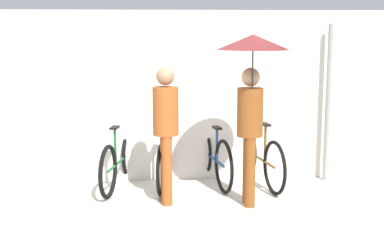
{
  "coord_description": "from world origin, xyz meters",
  "views": [
    {
      "loc": [
        -0.43,
        -5.88,
        2.18
      ],
      "look_at": [
        0.0,
        1.06,
        1.0
      ],
      "focal_mm": 50.0,
      "sensor_mm": 36.0,
      "label": 1
    }
  ],
  "objects_px": {
    "parked_bicycle_2": "(213,157)",
    "pedestrian_leading": "(166,124)",
    "parked_bicycle_3": "(260,157)",
    "parked_bicycle_1": "(167,159)",
    "parked_bicycle_0": "(119,160)",
    "pedestrian_center": "(252,79)"
  },
  "relations": [
    {
      "from": "parked_bicycle_0",
      "to": "parked_bicycle_2",
      "type": "distance_m",
      "value": 1.33
    },
    {
      "from": "parked_bicycle_2",
      "to": "pedestrian_leading",
      "type": "distance_m",
      "value": 1.26
    },
    {
      "from": "parked_bicycle_0",
      "to": "parked_bicycle_2",
      "type": "relative_size",
      "value": 1.05
    },
    {
      "from": "parked_bicycle_0",
      "to": "pedestrian_leading",
      "type": "distance_m",
      "value": 1.19
    },
    {
      "from": "parked_bicycle_3",
      "to": "pedestrian_leading",
      "type": "relative_size",
      "value": 1.03
    },
    {
      "from": "parked_bicycle_2",
      "to": "parked_bicycle_3",
      "type": "relative_size",
      "value": 0.95
    },
    {
      "from": "parked_bicycle_0",
      "to": "parked_bicycle_3",
      "type": "xyz_separation_m",
      "value": [
        1.99,
        0.02,
        0.01
      ]
    },
    {
      "from": "parked_bicycle_3",
      "to": "pedestrian_center",
      "type": "height_order",
      "value": "pedestrian_center"
    },
    {
      "from": "parked_bicycle_1",
      "to": "pedestrian_leading",
      "type": "distance_m",
      "value": 0.99
    },
    {
      "from": "parked_bicycle_2",
      "to": "pedestrian_leading",
      "type": "bearing_deg",
      "value": 130.09
    },
    {
      "from": "parked_bicycle_1",
      "to": "parked_bicycle_3",
      "type": "bearing_deg",
      "value": -79.62
    },
    {
      "from": "parked_bicycle_3",
      "to": "pedestrian_center",
      "type": "relative_size",
      "value": 0.84
    },
    {
      "from": "parked_bicycle_0",
      "to": "pedestrian_leading",
      "type": "relative_size",
      "value": 1.02
    },
    {
      "from": "parked_bicycle_2",
      "to": "parked_bicycle_1",
      "type": "bearing_deg",
      "value": 86.54
    },
    {
      "from": "parked_bicycle_2",
      "to": "parked_bicycle_3",
      "type": "bearing_deg",
      "value": -105.91
    },
    {
      "from": "parked_bicycle_3",
      "to": "parked_bicycle_1",
      "type": "bearing_deg",
      "value": 80.95
    },
    {
      "from": "parked_bicycle_2",
      "to": "pedestrian_leading",
      "type": "relative_size",
      "value": 0.97
    },
    {
      "from": "parked_bicycle_2",
      "to": "parked_bicycle_0",
      "type": "bearing_deg",
      "value": 82.38
    },
    {
      "from": "parked_bicycle_3",
      "to": "pedestrian_center",
      "type": "bearing_deg",
      "value": 152.22
    },
    {
      "from": "pedestrian_leading",
      "to": "pedestrian_center",
      "type": "height_order",
      "value": "pedestrian_center"
    },
    {
      "from": "parked_bicycle_1",
      "to": "pedestrian_center",
      "type": "height_order",
      "value": "pedestrian_center"
    },
    {
      "from": "pedestrian_center",
      "to": "pedestrian_leading",
      "type": "bearing_deg",
      "value": -10.36
    }
  ]
}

